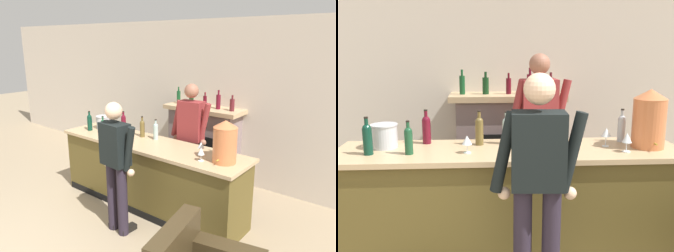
{
  "view_description": "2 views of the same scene",
  "coord_description": "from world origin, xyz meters",
  "views": [
    {
      "loc": [
        3.16,
        -1.1,
        2.41
      ],
      "look_at": [
        0.42,
        2.35,
        1.24
      ],
      "focal_mm": 35.0,
      "sensor_mm": 36.0,
      "label": 1
    },
    {
      "loc": [
        -0.05,
        -0.93,
        1.87
      ],
      "look_at": [
        0.16,
        2.45,
        1.14
      ],
      "focal_mm": 40.0,
      "sensor_mm": 36.0,
      "label": 2
    }
  ],
  "objects": [
    {
      "name": "wall_back_panel",
      "position": [
        0.0,
        3.83,
        1.38
      ],
      "size": [
        12.0,
        0.07,
        2.75
      ],
      "color": "beige",
      "rests_on": "ground_plane"
    },
    {
      "name": "bar_counter",
      "position": [
        0.18,
        2.2,
        0.49
      ],
      "size": [
        3.02,
        0.73,
        0.99
      ],
      "color": "brown",
      "rests_on": "ground_plane"
    },
    {
      "name": "fireplace_stone",
      "position": [
        0.24,
        3.57,
        0.66
      ],
      "size": [
        1.38,
        0.52,
        1.61
      ],
      "color": "slate",
      "rests_on": "ground_plane"
    },
    {
      "name": "potted_plant_corner",
      "position": [
        -2.27,
        3.4,
        0.23
      ],
      "size": [
        0.43,
        0.44,
        0.68
      ],
      "color": "#474343",
      "rests_on": "ground_plane"
    },
    {
      "name": "person_customer",
      "position": [
        0.31,
        1.45,
        0.94
      ],
      "size": [
        0.66,
        0.32,
        1.7
      ],
      "color": "#27202C",
      "rests_on": "ground_plane"
    },
    {
      "name": "person_bartender",
      "position": [
        0.51,
        2.77,
        1.0
      ],
      "size": [
        0.66,
        0.33,
        1.8
      ],
      "color": "black",
      "rests_on": "ground_plane"
    },
    {
      "name": "copper_dispenser",
      "position": [
        1.4,
        2.19,
        1.25
      ],
      "size": [
        0.29,
        0.33,
        0.52
      ],
      "color": "#CD7141",
      "rests_on": "bar_counter"
    },
    {
      "name": "ice_bucket_steel",
      "position": [
        -0.92,
        2.32,
        1.09
      ],
      "size": [
        0.23,
        0.23,
        0.21
      ],
      "color": "silver",
      "rests_on": "bar_counter"
    },
    {
      "name": "wine_bottle_rose_blush",
      "position": [
        1.24,
        2.4,
        1.12
      ],
      "size": [
        0.07,
        0.07,
        0.31
      ],
      "color": "#ADB4BA",
      "rests_on": "bar_counter"
    },
    {
      "name": "wine_bottle_chardonnay_pale",
      "position": [
        0.16,
        2.39,
        1.12
      ],
      "size": [
        0.07,
        0.07,
        0.3
      ],
      "color": "#A1BDB9",
      "rests_on": "bar_counter"
    },
    {
      "name": "wine_bottle_burgundy_dark",
      "position": [
        -1.0,
        2.11,
        1.13
      ],
      "size": [
        0.08,
        0.08,
        0.32
      ],
      "color": "#0D3425",
      "rests_on": "bar_counter"
    },
    {
      "name": "wine_bottle_cabernet_heavy",
      "position": [
        -0.67,
        2.1,
        1.11
      ],
      "size": [
        0.07,
        0.07,
        0.28
      ],
      "color": "#19482A",
      "rests_on": "bar_counter"
    },
    {
      "name": "wine_bottle_merlot_tall",
      "position": [
        -0.57,
        2.44,
        1.13
      ],
      "size": [
        0.08,
        0.08,
        0.32
      ],
      "color": "#5B0F1E",
      "rests_on": "bar_counter"
    },
    {
      "name": "wine_bottle_port_short",
      "position": [
        -0.09,
        2.36,
        1.13
      ],
      "size": [
        0.07,
        0.07,
        0.32
      ],
      "color": "brown",
      "rests_on": "bar_counter"
    },
    {
      "name": "wine_glass_back_row",
      "position": [
        1.16,
        2.06,
        1.1
      ],
      "size": [
        0.08,
        0.08,
        0.17
      ],
      "color": "silver",
      "rests_on": "bar_counter"
    },
    {
      "name": "wine_glass_front_left",
      "position": [
        1.04,
        2.24,
        1.11
      ],
      "size": [
        0.09,
        0.09,
        0.17
      ],
      "color": "silver",
      "rests_on": "bar_counter"
    },
    {
      "name": "wine_glass_front_right",
      "position": [
        -0.19,
        2.11,
        1.09
      ],
      "size": [
        0.09,
        0.09,
        0.15
      ],
      "color": "silver",
      "rests_on": "bar_counter"
    }
  ]
}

